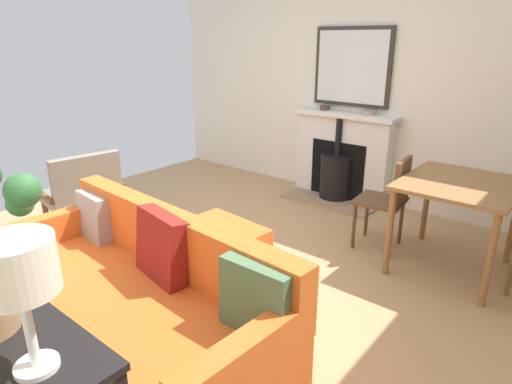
% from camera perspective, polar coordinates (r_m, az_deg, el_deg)
% --- Properties ---
extents(ground_plane, '(4.81, 5.22, 0.01)m').
position_cam_1_polar(ground_plane, '(3.62, -6.64, -10.10)').
color(ground_plane, tan).
extents(wall_left, '(0.12, 5.22, 2.90)m').
position_cam_1_polar(wall_left, '(5.12, 13.03, 15.37)').
color(wall_left, silver).
rests_on(wall_left, ground).
extents(fireplace, '(0.58, 1.22, 1.00)m').
position_cam_1_polar(fireplace, '(5.11, 11.03, 3.96)').
color(fireplace, '#9E7A5B').
rests_on(fireplace, ground).
extents(mirror_over_mantel, '(0.04, 0.90, 0.84)m').
position_cam_1_polar(mirror_over_mantel, '(5.04, 12.50, 15.73)').
color(mirror_over_mantel, '#2D2823').
extents(mantel_bowl_near, '(0.12, 0.12, 0.05)m').
position_cam_1_polar(mantel_bowl_near, '(5.13, 9.03, 10.92)').
color(mantel_bowl_near, '#47382D').
rests_on(mantel_bowl_near, fireplace).
extents(mantel_bowl_far, '(0.14, 0.14, 0.04)m').
position_cam_1_polar(mantel_bowl_far, '(4.89, 14.44, 10.08)').
color(mantel_bowl_far, '#9E9384').
rests_on(mantel_bowl_far, fireplace).
extents(sofa, '(0.93, 2.05, 0.84)m').
position_cam_1_polar(sofa, '(2.66, -15.31, -13.54)').
color(sofa, '#B2B2B7').
rests_on(sofa, ground).
extents(ottoman, '(0.73, 0.73, 0.37)m').
position_cam_1_polar(ottoman, '(3.46, -5.65, -7.17)').
color(ottoman, '#B2B2B7').
rests_on(ottoman, ground).
extents(armchair_accent, '(0.76, 0.67, 0.83)m').
position_cam_1_polar(armchair_accent, '(4.27, -21.86, 0.26)').
color(armchair_accent, brown).
rests_on(armchair_accent, ground).
extents(table_lamp_far_end, '(0.23, 0.23, 0.46)m').
position_cam_1_polar(table_lamp_far_end, '(1.49, -28.86, -9.21)').
color(table_lamp_far_end, white).
rests_on(table_lamp_far_end, console_table).
extents(dining_table, '(0.92, 0.81, 0.74)m').
position_cam_1_polar(dining_table, '(3.70, 25.09, -0.32)').
color(dining_table, olive).
rests_on(dining_table, ground).
extents(dining_chair_near_fireplace, '(0.44, 0.44, 0.84)m').
position_cam_1_polar(dining_chair_near_fireplace, '(3.91, 17.18, -0.51)').
color(dining_chair_near_fireplace, brown).
rests_on(dining_chair_near_fireplace, ground).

